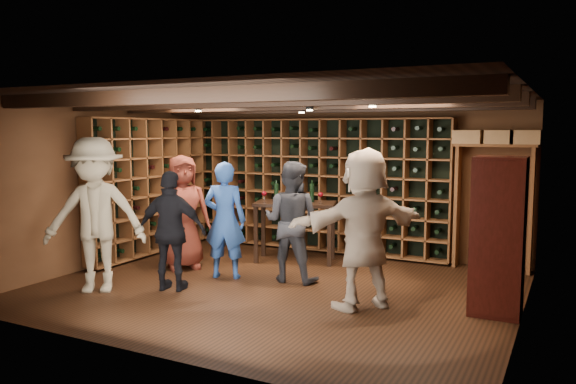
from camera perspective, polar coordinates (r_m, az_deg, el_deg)
The scene contains 13 objects.
ground at distance 7.51m, azimuth -1.29°, elevation -9.69°, with size 6.00×6.00×0.00m, color black.
room_shell at distance 7.28m, azimuth -1.13°, elevation 9.06°, with size 6.00×6.00×6.00m.
wine_rack_back at distance 9.59m, azimuth 2.57°, elevation 0.78°, with size 4.65×0.30×2.20m.
wine_rack_left at distance 9.57m, azimuth -13.95°, elevation 0.60°, with size 0.30×2.65×2.20m.
crate_shelf at distance 8.75m, azimuth 20.33°, elevation 2.62°, with size 1.20×0.32×2.07m.
display_cabinet at distance 6.70m, azimuth 20.51°, elevation -4.53°, with size 0.55×0.50×1.75m.
man_blue_shirt at distance 7.90m, azimuth -6.43°, elevation -2.85°, with size 0.60×0.39×1.64m, color navy.
man_grey_suit at distance 7.68m, azimuth 0.34°, elevation -3.02°, with size 0.80×0.63×1.65m, color black.
guest_red_floral at distance 8.52m, azimuth -10.64°, elevation -2.02°, with size 0.83×0.54×1.70m, color maroon.
guest_woman_black at distance 7.39m, azimuth -11.73°, elevation -3.90°, with size 0.91×0.38×1.55m, color black.
guest_khaki at distance 7.57m, azimuth -19.01°, elevation -2.23°, with size 1.28×0.74×1.98m, color gray.
guest_beige at distance 6.55m, azimuth 7.71°, elevation -3.69°, with size 1.74×0.55×1.88m, color tan.
tasting_table at distance 8.85m, azimuth 0.70°, elevation -1.79°, with size 1.38×0.96×1.22m.
Camera 1 is at (3.44, -6.35, 2.06)m, focal length 35.00 mm.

